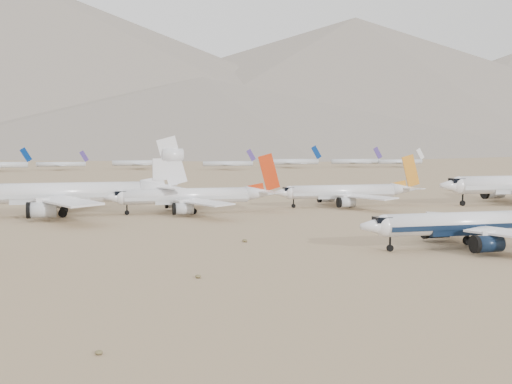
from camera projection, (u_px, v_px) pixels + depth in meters
ground at (430, 248)px, 113.53m from camera, size 7000.00×7000.00×0.00m
main_airliner at (480, 223)px, 113.54m from camera, size 44.05×43.02×15.54m
row2_gold_tail at (348, 192)px, 185.70m from camera, size 42.36×41.43×15.08m
row2_orange_tail at (194, 196)px, 168.34m from camera, size 43.98×43.03×15.69m
row2_white_trijet at (69, 193)px, 162.35m from camera, size 57.42×56.12×20.35m
distant_storage_row at (125, 163)px, 429.88m from camera, size 460.81×59.79×13.90m
mountain_range at (137, 77)px, 1706.21m from camera, size 7354.00×3024.00×470.00m
foothills at (385, 118)px, 1301.95m from camera, size 4637.50×1395.00×155.00m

